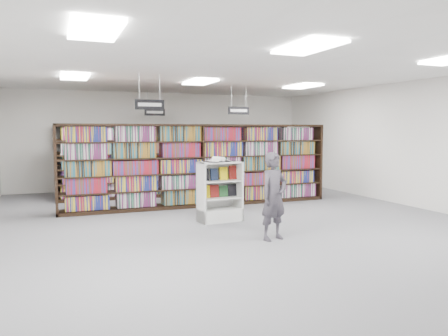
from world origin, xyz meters
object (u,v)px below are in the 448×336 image
object	(u,v)px
open_book	(219,160)
shopper	(274,196)
endcap_display	(219,200)
bookshelf_row_near	(200,165)

from	to	relation	value
open_book	shopper	bearing A→B (deg)	-102.54
endcap_display	open_book	size ratio (longest dim) A/B	1.81
bookshelf_row_near	shopper	xyz separation A→B (m)	(0.11, -3.79, -0.27)
shopper	open_book	bearing A→B (deg)	84.47
endcap_display	shopper	size ratio (longest dim) A/B	0.82
endcap_display	shopper	world-z (taller)	shopper
shopper	endcap_display	bearing A→B (deg)	83.94
bookshelf_row_near	shopper	size ratio (longest dim) A/B	4.48
open_book	bookshelf_row_near	bearing A→B (deg)	59.82
open_book	shopper	xyz separation A→B (m)	(0.35, -1.82, -0.53)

